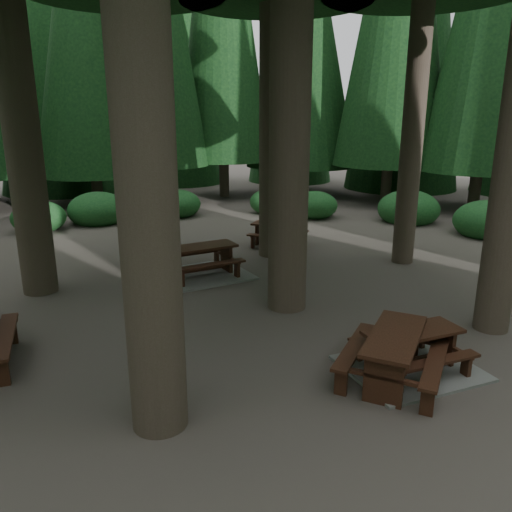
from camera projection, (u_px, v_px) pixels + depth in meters
name	position (u px, v px, depth m)	size (l,w,h in m)	color
ground	(257.00, 315.00, 10.66)	(80.00, 80.00, 0.00)	#4A413C
picnic_table_a	(411.00, 357.00, 8.33)	(2.17, 1.81, 0.72)	gray
picnic_table_c	(200.00, 266.00, 13.15)	(2.62, 2.23, 0.83)	gray
picnic_table_d	(278.00, 231.00, 16.17)	(2.15, 2.15, 0.73)	black
picnic_table_e	(394.00, 350.00, 7.90)	(2.42, 2.38, 0.82)	black
shrub_ring	(272.00, 283.00, 11.48)	(23.86, 24.64, 1.49)	#1B4F22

